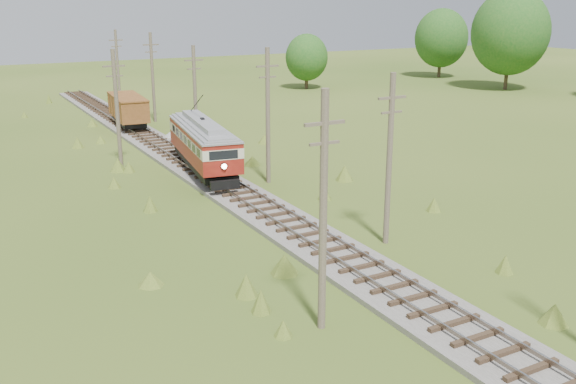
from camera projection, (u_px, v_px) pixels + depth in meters
railbed_main at (208, 175)px, 44.59m from camera, size 3.60×96.00×0.57m
streetcar at (203, 141)px, 44.50m from camera, size 4.31×11.59×5.24m
gondola at (128, 109)px, 61.18m from camera, size 3.24×8.16×2.65m
gravel_pile at (180, 133)px, 57.27m from camera, size 3.21×3.41×1.17m
utility_pole_r_2 at (389, 158)px, 31.43m from camera, size 1.60×0.30×8.60m
utility_pole_r_3 at (268, 115)px, 42.27m from camera, size 1.60×0.30×9.00m
utility_pole_r_4 at (195, 95)px, 53.20m from camera, size 1.60×0.30×8.40m
utility_pole_r_5 at (153, 77)px, 64.26m from camera, size 1.60×0.30×8.90m
utility_pole_r_6 at (118, 67)px, 75.14m from camera, size 1.60×0.30×8.70m
utility_pole_l_a at (323, 211)px, 22.88m from camera, size 1.60×0.30×9.00m
utility_pole_l_b at (117, 108)px, 46.37m from camera, size 1.60×0.30×8.60m
tree_right_4 at (510, 32)px, 87.39m from camera, size 10.50×10.50×13.53m
tree_right_5 at (441, 38)px, 102.21m from camera, size 8.40×8.40×10.82m
tree_mid_b at (307, 57)px, 89.14m from camera, size 5.88×5.88×7.57m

